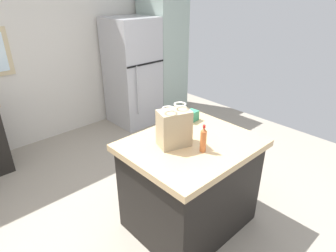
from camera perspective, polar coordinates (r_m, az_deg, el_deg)
ground at (r=3.03m, az=-2.71°, el=-18.52°), size 6.05×6.05×0.00m
back_wall at (r=4.48m, az=-25.28°, el=13.51°), size 4.87×0.13×2.68m
kitchen_island at (r=2.76m, az=4.33°, el=-11.33°), size 1.13×0.93×0.90m
refrigerator at (r=4.81m, az=-7.03°, el=10.44°), size 0.71×0.75×1.70m
tall_cabinet at (r=5.15m, az=-1.02°, el=14.89°), size 0.59×0.67×2.26m
shopping_bag at (r=2.39m, az=1.20°, el=-0.38°), size 0.30×0.25×0.36m
small_box at (r=2.89m, az=4.57°, el=1.99°), size 0.15×0.11×0.10m
bottle at (r=2.34m, az=6.98°, el=-2.70°), size 0.05×0.05×0.24m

